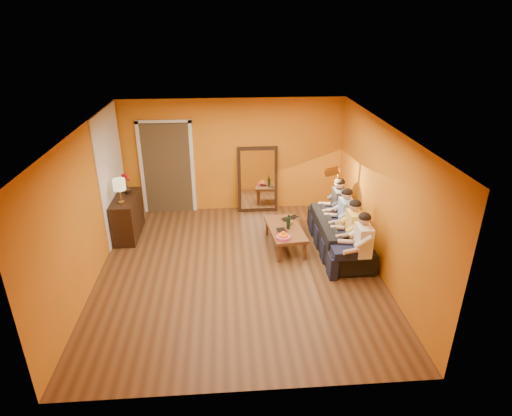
{
  "coord_description": "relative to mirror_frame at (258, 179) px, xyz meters",
  "views": [
    {
      "loc": [
        -0.19,
        -6.61,
        4.23
      ],
      "look_at": [
        0.35,
        0.5,
        1.0
      ],
      "focal_mm": 30.0,
      "sensor_mm": 36.0,
      "label": 1
    }
  ],
  "objects": [
    {
      "name": "sofa",
      "position": [
        1.45,
        -1.96,
        -0.44
      ],
      "size": [
        2.17,
        0.85,
        0.63
      ],
      "primitive_type": "imported",
      "rotation": [
        0.0,
        0.0,
        1.57
      ],
      "color": "black",
      "rests_on": "floor"
    },
    {
      "name": "sideboard",
      "position": [
        -2.79,
        -1.08,
        -0.34
      ],
      "size": [
        0.44,
        1.18,
        0.85
      ],
      "primitive_type": "cube",
      "color": "black",
      "rests_on": "floor"
    },
    {
      "name": "wine_bottle",
      "position": [
        0.45,
        -1.89,
        -0.18
      ],
      "size": [
        0.07,
        0.07,
        0.31
      ],
      "primitive_type": "cylinder",
      "color": "black",
      "rests_on": "coffee_table"
    },
    {
      "name": "person_far_right",
      "position": [
        1.58,
        -1.31,
        -0.15
      ],
      "size": [
        0.7,
        0.44,
        1.22
      ],
      "primitive_type": null,
      "color": "#333338",
      "rests_on": "sofa"
    },
    {
      "name": "mirror_glass",
      "position": [
        0.0,
        -0.04,
        0.0
      ],
      "size": [
        0.78,
        0.21,
        1.35
      ],
      "primitive_type": "cube",
      "rotation": [
        -0.14,
        0.0,
        0.0
      ],
      "color": "white",
      "rests_on": "mirror_frame"
    },
    {
      "name": "door_jamb_right",
      "position": [
        -1.48,
        0.08,
        0.29
      ],
      "size": [
        0.08,
        0.06,
        2.2
      ],
      "primitive_type": "cube",
      "color": "white",
      "rests_on": "wall_back"
    },
    {
      "name": "door_jamb_left",
      "position": [
        -2.62,
        0.08,
        0.29
      ],
      "size": [
        0.08,
        0.06,
        2.2
      ],
      "primitive_type": "cube",
      "color": "white",
      "rests_on": "wall_back"
    },
    {
      "name": "fruit_bowl",
      "position": [
        0.3,
        -2.29,
        -0.26
      ],
      "size": [
        0.26,
        0.26,
        0.16
      ],
      "primitive_type": null,
      "color": "#F25597",
      "rests_on": "coffee_table"
    },
    {
      "name": "floor_lamp",
      "position": [
        1.51,
        -1.32,
        -0.04
      ],
      "size": [
        0.37,
        0.33,
        1.44
      ],
      "primitive_type": null,
      "rotation": [
        0.0,
        0.0,
        -0.37
      ],
      "color": "#C68B3A",
      "rests_on": "floor"
    },
    {
      "name": "book_upper",
      "position": [
        0.22,
        -2.05,
        -0.29
      ],
      "size": [
        0.18,
        0.23,
        0.02
      ],
      "primitive_type": "imported",
      "rotation": [
        0.0,
        0.0,
        0.11
      ],
      "color": "black",
      "rests_on": "book_mid"
    },
    {
      "name": "dog",
      "position": [
        1.43,
        -2.27,
        -0.41
      ],
      "size": [
        0.58,
        0.69,
        0.69
      ],
      "primitive_type": null,
      "rotation": [
        0.0,
        0.0,
        0.41
      ],
      "color": "#9D7647",
      "rests_on": "floor"
    },
    {
      "name": "laptop",
      "position": [
        0.58,
        -1.49,
        -0.33
      ],
      "size": [
        0.43,
        0.38,
        0.03
      ],
      "primitive_type": "imported",
      "rotation": [
        0.0,
        0.0,
        0.51
      ],
      "color": "black",
      "rests_on": "coffee_table"
    },
    {
      "name": "table_lamp",
      "position": [
        -2.79,
        -1.38,
        0.34
      ],
      "size": [
        0.24,
        0.24,
        0.51
      ],
      "primitive_type": null,
      "color": "beige",
      "rests_on": "sideboard"
    },
    {
      "name": "person_far_left",
      "position": [
        1.58,
        -2.96,
        -0.15
      ],
      "size": [
        0.7,
        0.44,
        1.22
      ],
      "primitive_type": null,
      "color": "white",
      "rests_on": "sofa"
    },
    {
      "name": "tumbler",
      "position": [
        0.52,
        -1.72,
        -0.29
      ],
      "size": [
        0.12,
        0.12,
        0.09
      ],
      "primitive_type": "imported",
      "rotation": [
        0.0,
        0.0,
        -0.22
      ],
      "color": "#B27F3F",
      "rests_on": "coffee_table"
    },
    {
      "name": "book_mid",
      "position": [
        0.23,
        -2.03,
        -0.31
      ],
      "size": [
        0.25,
        0.28,
        0.02
      ],
      "primitive_type": "imported",
      "rotation": [
        0.0,
        0.0,
        -0.41
      ],
      "color": "#A81315",
      "rests_on": "book_lower"
    },
    {
      "name": "doorway_recess",
      "position": [
        -2.05,
        0.2,
        0.29
      ],
      "size": [
        1.06,
        0.3,
        2.1
      ],
      "primitive_type": "cube",
      "color": "#3F2D19",
      "rests_on": "floor"
    },
    {
      "name": "room_shell",
      "position": [
        -0.55,
        -2.26,
        0.54
      ],
      "size": [
        5.0,
        5.5,
        2.6
      ],
      "color": "brown",
      "rests_on": "ground"
    },
    {
      "name": "vase",
      "position": [
        -2.79,
        -0.83,
        0.18
      ],
      "size": [
        0.17,
        0.17,
        0.18
      ],
      "primitive_type": "imported",
      "color": "black",
      "rests_on": "sideboard"
    },
    {
      "name": "flowers",
      "position": [
        -2.79,
        -0.83,
        0.43
      ],
      "size": [
        0.17,
        0.17,
        0.45
      ],
      "primitive_type": null,
      "color": "#A81315",
      "rests_on": "vase"
    },
    {
      "name": "door_header",
      "position": [
        -2.05,
        0.08,
        1.36
      ],
      "size": [
        1.22,
        0.06,
        0.08
      ],
      "primitive_type": "cube",
      "color": "white",
      "rests_on": "wall_back"
    },
    {
      "name": "book_lower",
      "position": [
        0.22,
        -2.04,
        -0.33
      ],
      "size": [
        0.18,
        0.24,
        0.02
      ],
      "primitive_type": "imported",
      "rotation": [
        0.0,
        0.0,
        -0.03
      ],
      "color": "black",
      "rests_on": "coffee_table"
    },
    {
      "name": "person_mid_right",
      "position": [
        1.58,
        -1.86,
        -0.15
      ],
      "size": [
        0.7,
        0.44,
        1.22
      ],
      "primitive_type": null,
      "color": "#88A3D2",
      "rests_on": "sofa"
    },
    {
      "name": "person_mid_left",
      "position": [
        1.58,
        -2.41,
        -0.15
      ],
      "size": [
        0.7,
        0.44,
        1.22
      ],
      "primitive_type": null,
      "color": "#F6C852",
      "rests_on": "sofa"
    },
    {
      "name": "white_accent",
      "position": [
        -3.04,
        -0.88,
        0.54
      ],
      "size": [
        0.02,
        1.9,
        2.58
      ],
      "primitive_type": "cube",
      "color": "white",
      "rests_on": "wall_left"
    },
    {
      "name": "mirror_frame",
      "position": [
        0.0,
        0.0,
        0.0
      ],
      "size": [
        0.92,
        0.27,
        1.51
      ],
      "primitive_type": "cube",
      "rotation": [
        -0.14,
        0.0,
        0.0
      ],
      "color": "black",
      "rests_on": "floor"
    },
    {
      "name": "coffee_table",
      "position": [
        0.4,
        -1.84,
        -0.55
      ],
      "size": [
        0.74,
        1.28,
        0.42
      ],
      "primitive_type": null,
      "rotation": [
        0.0,
        0.0,
        0.1
      ],
      "color": "brown",
      "rests_on": "floor"
    }
  ]
}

